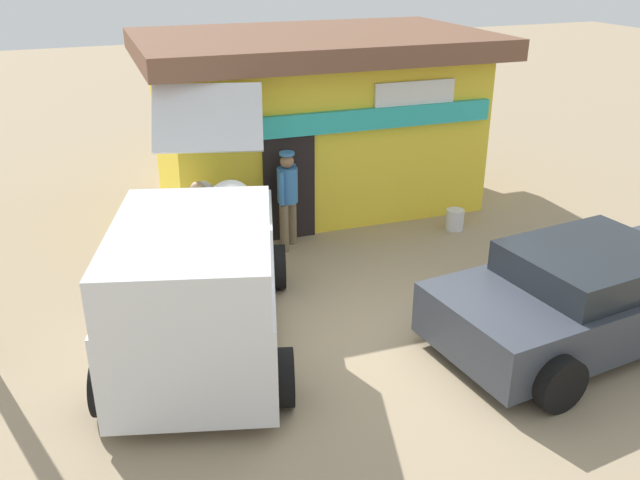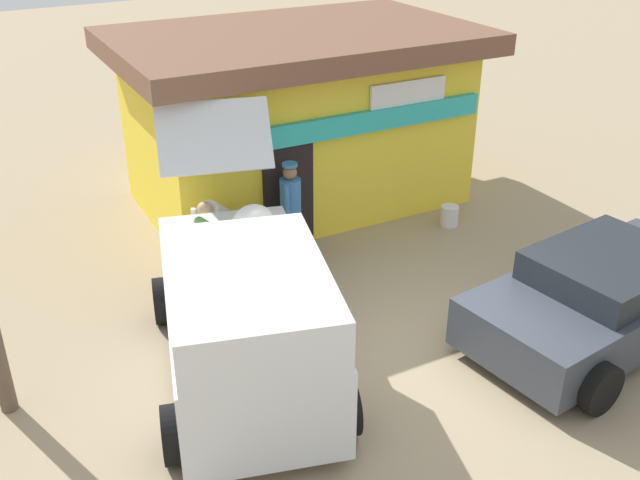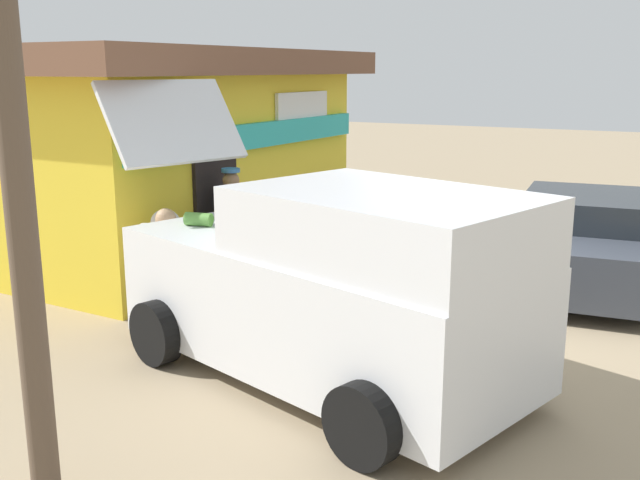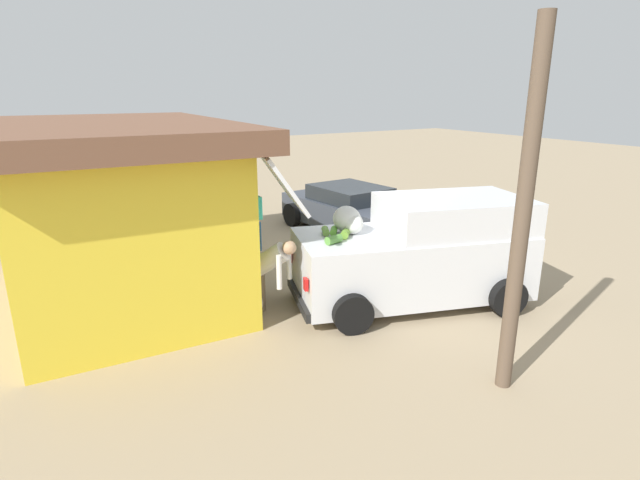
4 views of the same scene
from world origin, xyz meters
name	(u,v)px [view 3 (image 3 of 4)]	position (x,y,z in m)	size (l,w,h in m)	color
ground_plane	(485,320)	(0.00, 0.00, 0.00)	(60.00, 60.00, 0.00)	#9E896B
storefront_bar	(169,151)	(0.84, 5.43, 1.68)	(6.62, 4.40, 3.25)	yellow
delivery_van	(332,284)	(-2.42, 0.86, 0.97)	(3.12, 5.06, 2.84)	silver
parked_sedan	(582,240)	(2.23, -0.75, 0.62)	(4.28, 2.51, 1.27)	#383D47
vendor_standing	(232,221)	(-0.41, 3.38, 0.96)	(0.48, 0.48, 1.68)	#726047
customer_bending	(165,245)	(-1.65, 3.50, 0.88)	(0.77, 0.77, 1.41)	#726047
unloaded_banana_pile	(151,289)	(-1.49, 3.90, 0.23)	(0.94, 0.88, 0.49)	silver
paint_bucket	(353,236)	(2.64, 3.02, 0.19)	(0.32, 0.32, 0.38)	silver
utility_pole	(17,173)	(-5.17, 1.72, 2.32)	(0.20, 0.20, 4.63)	brown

